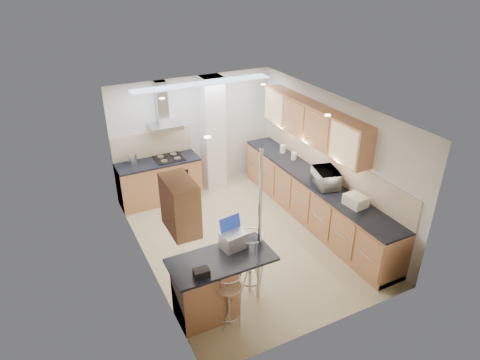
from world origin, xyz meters
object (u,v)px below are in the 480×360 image
laptop (234,240)px  bar_stool_near (229,300)px  bar_stool_end (250,263)px  microwave (326,178)px  bread_bin (355,201)px

laptop → bar_stool_near: laptop is taller
bar_stool_end → laptop: bearing=101.2°
microwave → bar_stool_end: size_ratio=0.54×
bread_bin → bar_stool_end: bearing=178.5°
laptop → bar_stool_end: 0.60m
microwave → bread_bin: 0.80m
laptop → bar_stool_near: size_ratio=0.39×
microwave → laptop: (-2.34, -0.95, -0.02)m
microwave → bread_bin: size_ratio=1.63×
laptop → microwave: bearing=13.7°
microwave → bar_stool_end: microwave is taller
bar_stool_end → bar_stool_near: bearing=136.9°
laptop → bread_bin: (2.35, 0.15, -0.05)m
bar_stool_near → bread_bin: (2.66, 0.61, 0.56)m
microwave → bar_stool_end: 2.32m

